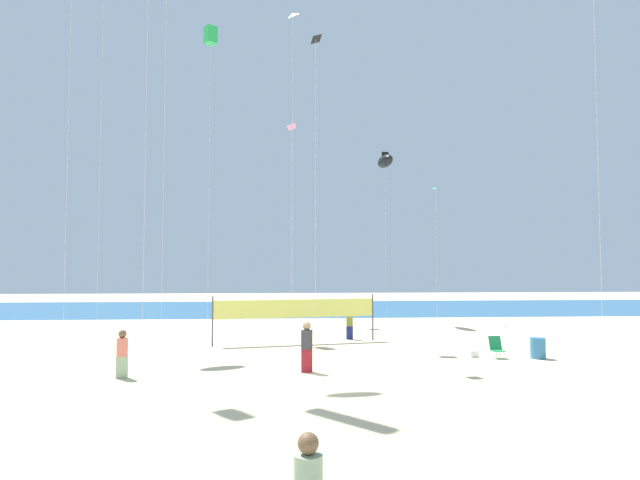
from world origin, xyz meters
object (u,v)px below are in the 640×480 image
at_px(folding_beach_chair, 496,347).
at_px(beachgoer_coral_shirt, 122,352).
at_px(kite_lime_diamond, 292,19).
at_px(kite_green_box, 211,36).
at_px(kite_pink_diamond, 291,129).
at_px(kite_green_diamond, 436,194).
at_px(kite_black_diamond, 315,48).
at_px(beachgoer_charcoal_shirt, 307,345).
at_px(beach_handbag, 474,354).
at_px(beachgoer_olive_shirt, 350,324).
at_px(kite_black_inflatable, 385,161).
at_px(trash_barrel, 538,348).
at_px(volleyball_net, 296,310).

bearing_deg(folding_beach_chair, beachgoer_coral_shirt, 157.12).
bearing_deg(kite_lime_diamond, kite_green_box, 150.38).
bearing_deg(kite_pink_diamond, folding_beach_chair, -62.09).
height_order(kite_green_diamond, kite_black_diamond, kite_black_diamond).
bearing_deg(kite_pink_diamond, beachgoer_charcoal_shirt, -88.93).
bearing_deg(kite_pink_diamond, beach_handbag, -64.32).
xyz_separation_m(beachgoer_charcoal_shirt, kite_lime_diamond, (-0.41, 9.91, 16.80)).
height_order(kite_green_box, kite_black_diamond, kite_green_box).
bearing_deg(beachgoer_charcoal_shirt, folding_beach_chair, -77.05).
distance_m(beachgoer_olive_shirt, kite_green_diamond, 14.32).
relative_size(kite_green_diamond, kite_black_inflatable, 0.80).
bearing_deg(kite_black_inflatable, beachgoer_coral_shirt, -125.48).
bearing_deg(kite_black_diamond, beach_handbag, -13.60).
xyz_separation_m(beachgoer_olive_shirt, kite_green_diamond, (7.37, 9.11, 8.23)).
relative_size(beachgoer_olive_shirt, beachgoer_charcoal_shirt, 0.84).
xyz_separation_m(beachgoer_olive_shirt, kite_green_box, (-7.99, 4.13, 17.08)).
height_order(trash_barrel, kite_black_inflatable, kite_black_inflatable).
relative_size(kite_green_box, kite_black_inflatable, 1.55).
distance_m(beachgoer_olive_shirt, volleyball_net, 3.25).
bearing_deg(kite_black_diamond, kite_lime_diamond, 99.71).
relative_size(beach_handbag, kite_green_diamond, 0.03).
bearing_deg(kite_black_diamond, kite_green_diamond, 54.77).
relative_size(beachgoer_charcoal_shirt, trash_barrel, 2.13).
bearing_deg(kite_black_inflatable, kite_green_diamond, 8.67).
bearing_deg(beach_handbag, kite_lime_diamond, 136.51).
xyz_separation_m(trash_barrel, kite_pink_diamond, (-10.08, 16.14, 13.27)).
bearing_deg(folding_beach_chair, beachgoer_charcoal_shirt, 162.25).
height_order(trash_barrel, beach_handbag, trash_barrel).
bearing_deg(kite_black_diamond, beachgoer_olive_shirt, 64.02).
bearing_deg(beachgoer_charcoal_shirt, kite_black_diamond, -11.46).
xyz_separation_m(beachgoer_olive_shirt, folding_beach_chair, (5.43, -6.10, -0.35)).
distance_m(beachgoer_charcoal_shirt, volleyball_net, 7.32).
bearing_deg(beachgoer_olive_shirt, trash_barrel, 129.49).
height_order(beachgoer_olive_shirt, volleyball_net, volleyball_net).
xyz_separation_m(kite_green_box, kite_black_inflatable, (11.60, 4.41, -6.67)).
xyz_separation_m(folding_beach_chair, kite_pink_diamond, (-8.42, 15.89, 13.24)).
bearing_deg(kite_green_diamond, trash_barrel, -90.99).
height_order(folding_beach_chair, kite_green_diamond, kite_green_diamond).
height_order(beachgoer_olive_shirt, kite_green_diamond, kite_green_diamond).
bearing_deg(beachgoer_olive_shirt, kite_black_diamond, 55.32).
xyz_separation_m(beachgoer_olive_shirt, trash_barrel, (7.10, -6.35, -0.39)).
height_order(kite_green_diamond, kite_lime_diamond, kite_lime_diamond).
bearing_deg(beach_handbag, kite_black_inflatable, 93.72).
xyz_separation_m(beach_handbag, kite_black_inflatable, (-0.94, 14.42, 11.09)).
height_order(kite_black_diamond, kite_lime_diamond, kite_lime_diamond).
relative_size(beachgoer_olive_shirt, kite_pink_diamond, 0.11).
xyz_separation_m(beachgoer_coral_shirt, volleyball_net, (6.14, 7.86, 0.76)).
bearing_deg(volleyball_net, beach_handbag, -31.70).
distance_m(folding_beach_chair, kite_black_diamond, 15.40).
height_order(beach_handbag, kite_black_diamond, kite_black_diamond).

